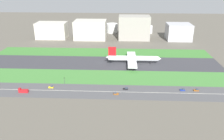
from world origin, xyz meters
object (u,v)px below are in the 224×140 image
(airliner, at_px, (132,58))
(fuel_tank_west, at_px, (112,28))
(truck_1, at_px, (23,91))
(car_2, at_px, (126,89))
(hangar_building, at_px, (90,30))
(fuel_tank_east, at_px, (147,29))
(car_4, at_px, (183,90))
(fuel_tank_centre, at_px, (130,28))
(car_1, at_px, (116,94))
(cargo_warehouse, at_px, (179,32))
(traffic_light, at_px, (64,80))
(car_3, at_px, (196,90))
(office_tower, at_px, (134,28))
(terminal_building, at_px, (52,30))
(car_0, at_px, (51,87))

(airliner, relative_size, fuel_tank_west, 3.29)
(truck_1, bearing_deg, car_2, -173.68)
(truck_1, distance_m, fuel_tank_west, 246.41)
(hangar_building, relative_size, fuel_tank_east, 2.57)
(car_4, xyz_separation_m, fuel_tank_centre, (-42.00, 227.00, 6.85))
(fuel_tank_east, bearing_deg, car_1, -101.57)
(cargo_warehouse, xyz_separation_m, fuel_tank_east, (-45.70, 45.00, -6.15))
(car_4, height_order, traffic_light, traffic_light)
(car_2, distance_m, traffic_light, 58.47)
(fuel_tank_west, distance_m, fuel_tank_centre, 32.09)
(car_3, distance_m, office_tower, 189.20)
(car_4, xyz_separation_m, cargo_warehouse, (34.66, 182.00, 11.76))
(terminal_building, bearing_deg, fuel_tank_west, 25.01)
(car_1, height_order, hangar_building, hangar_building)
(car_0, relative_size, truck_1, 0.52)
(traffic_light, height_order, office_tower, office_tower)
(car_2, relative_size, office_tower, 0.09)
(car_2, height_order, hangar_building, hangar_building)
(car_2, bearing_deg, car_0, 180.00)
(truck_1, distance_m, hangar_building, 195.46)
(cargo_warehouse, bearing_deg, car_1, -116.14)
(airliner, bearing_deg, truck_1, -141.52)
(truck_1, bearing_deg, cargo_warehouse, -132.49)
(car_4, xyz_separation_m, traffic_light, (-108.76, 7.99, 3.37))
(car_3, distance_m, cargo_warehouse, 183.78)
(office_tower, distance_m, fuel_tank_centre, 46.62)
(hangar_building, bearing_deg, office_tower, 0.00)
(traffic_light, relative_size, hangar_building, 0.14)
(cargo_warehouse, bearing_deg, car_3, -97.09)
(truck_1, height_order, hangar_building, hangar_building)
(car_1, distance_m, car_2, 13.20)
(traffic_light, distance_m, cargo_warehouse, 225.65)
(truck_1, xyz_separation_m, cargo_warehouse, (175.88, 192.00, 11.01))
(car_0, distance_m, office_tower, 200.69)
(traffic_light, relative_size, terminal_building, 0.15)
(airliner, xyz_separation_m, fuel_tank_west, (-31.01, 159.00, 1.97))
(car_4, bearing_deg, car_1, -170.47)
(car_2, distance_m, fuel_tank_east, 230.55)
(hangar_building, bearing_deg, fuel_tank_west, 53.80)
(car_4, distance_m, car_0, 119.23)
(car_3, bearing_deg, traffic_light, 176.21)
(car_4, relative_size, car_3, 1.00)
(car_4, distance_m, fuel_tank_east, 227.34)
(car_1, height_order, fuel_tank_east, fuel_tank_east)
(office_tower, distance_m, cargo_warehouse, 71.44)
(truck_1, distance_m, fuel_tank_centre, 257.00)
(car_4, distance_m, car_3, 12.02)
(fuel_tank_east, bearing_deg, cargo_warehouse, -44.56)
(car_1, distance_m, fuel_tank_east, 241.98)
(truck_1, relative_size, hangar_building, 0.17)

